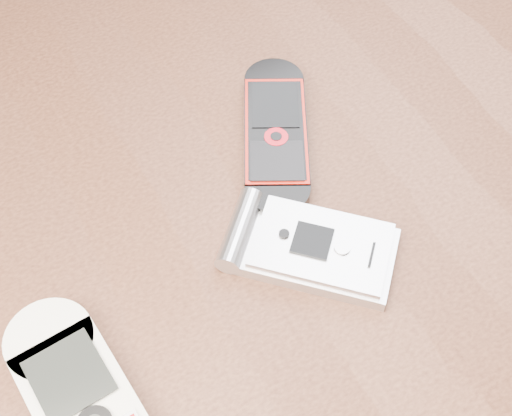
{
  "coord_description": "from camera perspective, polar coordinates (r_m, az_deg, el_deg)",
  "views": [
    {
      "loc": [
        -0.13,
        -0.25,
        1.16
      ],
      "look_at": [
        0.01,
        0.0,
        0.76
      ],
      "focal_mm": 50.0,
      "sensor_mm": 36.0,
      "label": 1
    }
  ],
  "objects": [
    {
      "name": "motorola_razr",
      "position": [
        0.48,
        4.85,
        -3.19
      ],
      "size": [
        0.13,
        0.13,
        0.02
      ],
      "primitive_type": "cube",
      "rotation": [
        0.0,
        0.0,
        0.79
      ],
      "color": "silver",
      "rests_on": "table"
    },
    {
      "name": "nokia_black_red",
      "position": [
        0.54,
        1.58,
        5.92
      ],
      "size": [
        0.11,
        0.16,
        0.02
      ],
      "primitive_type": "cube",
      "rotation": [
        0.0,
        0.0,
        -0.49
      ],
      "color": "black",
      "rests_on": "table"
    },
    {
      "name": "table",
      "position": [
        0.59,
        -0.43,
        -6.71
      ],
      "size": [
        1.2,
        0.8,
        0.75
      ],
      "color": "black",
      "rests_on": "ground"
    }
  ]
}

